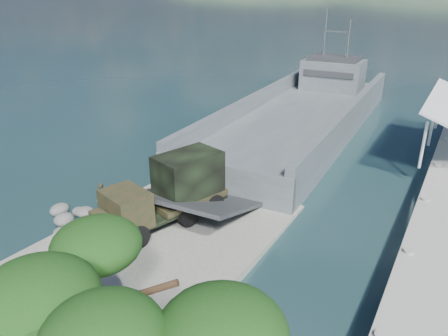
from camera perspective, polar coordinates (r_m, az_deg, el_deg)
ground at (r=23.08m, az=-8.68°, el=-10.36°), size 1400.00×1400.00×0.00m
boat_ramp at (r=22.32m, az=-10.32°, el=-11.00°), size 10.00×18.00×0.50m
shoreline_rocks at (r=27.22m, az=-18.42°, el=-5.85°), size 3.20×5.60×0.90m
landing_craft at (r=40.60m, az=9.90°, el=5.92°), size 10.77×37.47×11.03m
military_truck at (r=23.63m, az=-7.21°, el=-3.08°), size 4.47×8.02×3.57m
soldier at (r=25.13m, az=-15.62°, el=-4.54°), size 0.66×0.48×1.67m
overhang_tree at (r=10.88m, az=-14.93°, el=-20.04°), size 7.28×6.71×6.61m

